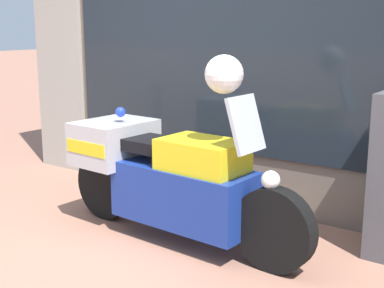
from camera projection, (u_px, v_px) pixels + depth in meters
The scene contains 5 objects.
ground_plane at pixel (83, 259), 4.15m from camera, with size 60.00×60.00×0.00m, color #9E6B56.
shop_building at pixel (195, 12), 5.52m from camera, with size 5.26×0.55×3.80m.
window_display at pixel (250, 154), 5.48m from camera, with size 4.04×0.30×2.07m.
paramedic_motorcycle at pixel (166, 175), 4.49m from camera, with size 2.44×0.71×1.28m.
white_helmet at pixel (224, 74), 3.94m from camera, with size 0.29×0.29×0.29m, color white.
Camera 1 is at (2.94, -2.64, 1.78)m, focal length 50.00 mm.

